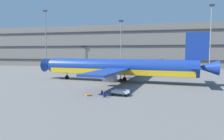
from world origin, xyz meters
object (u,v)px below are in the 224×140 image
object	(u,v)px
airliner	(119,68)
suitcase_upright	(107,95)
suitcase_black	(105,94)
backpack_laid_flat	(102,92)
suitcase_navy	(89,95)
baggage_cart	(120,93)

from	to	relation	value
airliner	suitcase_upright	distance (m)	15.02
suitcase_black	backpack_laid_flat	world-z (taller)	suitcase_black
backpack_laid_flat	suitcase_black	bearing A→B (deg)	-66.20
suitcase_navy	baggage_cart	bearing A→B (deg)	16.89
suitcase_upright	backpack_laid_flat	xyz separation A→B (m)	(-1.13, 1.49, 0.13)
backpack_laid_flat	baggage_cart	distance (m)	3.15
airliner	baggage_cart	distance (m)	14.46
airliner	suitcase_upright	world-z (taller)	airliner
suitcase_upright	baggage_cart	distance (m)	2.10
suitcase_navy	suitcase_upright	xyz separation A→B (m)	(2.58, 0.60, 0.01)
airliner	suitcase_black	size ratio (longest dim) A/B	40.53
airliner	suitcase_black	distance (m)	15.88
airliner	backpack_laid_flat	xyz separation A→B (m)	(-0.20, -13.20, -2.84)
suitcase_navy	baggage_cart	xyz separation A→B (m)	(4.51, 1.37, 0.32)
suitcase_upright	backpack_laid_flat	bearing A→B (deg)	127.24
suitcase_black	baggage_cart	size ratio (longest dim) A/B	0.29
airliner	suitcase_navy	distance (m)	15.67
suitcase_upright	baggage_cart	world-z (taller)	baggage_cart
suitcase_black	backpack_laid_flat	bearing A→B (deg)	113.80
suitcase_upright	baggage_cart	xyz separation A→B (m)	(1.93, 0.77, 0.31)
suitcase_upright	backpack_laid_flat	world-z (taller)	backpack_laid_flat
suitcase_navy	baggage_cart	world-z (taller)	baggage_cart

